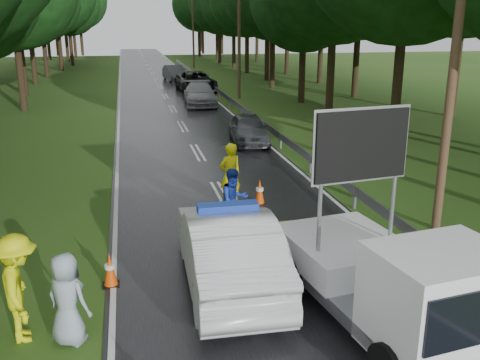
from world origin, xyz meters
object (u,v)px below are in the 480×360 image
object	(u,v)px
police_sedan	(228,248)
officer	(230,175)
work_truck	(392,281)
queue_car_first	(248,129)
barrier	(258,232)
civilian	(234,200)
queue_car_fourth	(174,73)
queue_car_second	(200,94)
queue_car_third	(196,82)

from	to	relation	value
police_sedan	officer	xyz separation A→B (m)	(1.01, 4.97, 0.14)
police_sedan	work_truck	bearing A→B (deg)	136.37
queue_car_first	police_sedan	bearing A→B (deg)	-100.34
barrier	civilian	xyz separation A→B (m)	(-0.16, 2.00, 0.12)
work_truck	officer	xyz separation A→B (m)	(-1.47, 7.43, -0.07)
work_truck	queue_car_fourth	xyz separation A→B (m)	(0.12, 43.09, -0.34)
queue_car_first	queue_car_second	bearing A→B (deg)	97.13
work_truck	barrier	xyz separation A→B (m)	(-1.59, 3.43, -0.31)
civilian	queue_car_first	bearing A→B (deg)	54.19
work_truck	queue_car_third	bearing A→B (deg)	80.11
police_sedan	civilian	size ratio (longest dim) A/B	2.95
officer	police_sedan	bearing A→B (deg)	59.47
officer	queue_car_third	bearing A→B (deg)	-114.34
police_sedan	work_truck	size ratio (longest dim) A/B	1.00
police_sedan	civilian	distance (m)	3.05
work_truck	police_sedan	bearing A→B (deg)	127.02
police_sedan	queue_car_third	bearing A→B (deg)	-95.06
barrier	officer	world-z (taller)	officer
work_truck	officer	bearing A→B (deg)	93.04
barrier	officer	bearing A→B (deg)	93.19
queue_car_first	queue_car_fourth	bearing A→B (deg)	96.17
work_truck	barrier	bearing A→B (deg)	106.74
barrier	queue_car_fourth	world-z (taller)	queue_car_fourth
civilian	queue_car_second	bearing A→B (deg)	63.50
barrier	queue_car_fourth	xyz separation A→B (m)	(1.72, 39.66, -0.03)
barrier	civilian	world-z (taller)	civilian
officer	queue_car_fourth	bearing A→B (deg)	-111.60
queue_car_third	officer	bearing A→B (deg)	-97.68
work_truck	barrier	size ratio (longest dim) A/B	2.14
queue_car_first	queue_car_third	bearing A→B (deg)	94.18
queue_car_third	queue_car_fourth	world-z (taller)	queue_car_third
queue_car_third	police_sedan	bearing A→B (deg)	-98.65
civilian	officer	bearing A→B (deg)	61.00
work_truck	queue_car_third	world-z (taller)	work_truck
queue_car_first	queue_car_third	distance (m)	18.81
officer	queue_car_first	distance (m)	8.80
barrier	civilian	size ratio (longest dim) A/B	1.38
civilian	queue_car_third	size ratio (longest dim) A/B	0.30
work_truck	officer	world-z (taller)	work_truck
civilian	police_sedan	bearing A→B (deg)	-124.67
officer	queue_car_first	xyz separation A→B (m)	(2.49, 8.44, -0.31)
queue_car_second	queue_car_fourth	distance (m)	15.31
queue_car_second	queue_car_third	bearing A→B (deg)	88.30
barrier	queue_car_third	size ratio (longest dim) A/B	0.41
work_truck	civilian	world-z (taller)	work_truck
barrier	queue_car_first	world-z (taller)	queue_car_first
police_sedan	queue_car_second	world-z (taller)	police_sedan
police_sedan	officer	world-z (taller)	officer
queue_car_third	queue_car_first	bearing A→B (deg)	-92.50
police_sedan	queue_car_second	size ratio (longest dim) A/B	1.02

